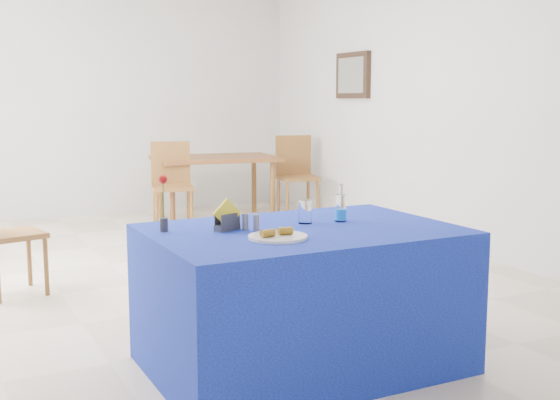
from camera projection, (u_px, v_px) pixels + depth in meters
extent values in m
plane|color=beige|center=(201.00, 277.00, 5.71)|extent=(7.00, 7.00, 0.00)
plane|color=silver|center=(98.00, 102.00, 8.60)|extent=(5.00, 0.00, 5.00)
plane|color=silver|center=(552.00, 110.00, 2.42)|extent=(5.00, 0.00, 5.00)
plane|color=silver|center=(447.00, 103.00, 6.63)|extent=(0.00, 7.00, 7.00)
cube|color=black|center=(353.00, 75.00, 7.98)|extent=(0.06, 0.64, 0.52)
cube|color=#998C66|center=(351.00, 75.00, 7.97)|extent=(0.02, 0.52, 0.40)
cylinder|color=silver|center=(278.00, 237.00, 3.44)|extent=(0.29, 0.29, 0.01)
cylinder|color=white|center=(305.00, 212.00, 3.85)|extent=(0.08, 0.08, 0.13)
cylinder|color=slate|center=(245.00, 221.00, 3.67)|extent=(0.03, 0.03, 0.08)
cylinder|color=slate|center=(256.00, 222.00, 3.64)|extent=(0.03, 0.03, 0.08)
cube|color=#0F1191|center=(302.00, 297.00, 3.77)|extent=(1.60, 1.10, 0.76)
cylinder|color=white|center=(340.00, 208.00, 3.91)|extent=(0.06, 0.06, 0.15)
cylinder|color=blue|center=(340.00, 214.00, 3.92)|extent=(0.07, 0.07, 0.06)
cylinder|color=silver|center=(341.00, 190.00, 3.90)|extent=(0.03, 0.03, 0.05)
cylinder|color=white|center=(341.00, 184.00, 3.89)|extent=(0.03, 0.03, 0.01)
cube|color=#393A3F|center=(227.00, 227.00, 3.65)|extent=(0.15, 0.10, 0.03)
cube|color=#3C3C42|center=(231.00, 222.00, 3.63)|extent=(0.13, 0.05, 0.09)
cube|color=#3B3C41|center=(224.00, 221.00, 3.66)|extent=(0.13, 0.05, 0.09)
cube|color=yellow|center=(227.00, 213.00, 3.64)|extent=(0.16, 0.02, 0.16)
cylinder|color=#28282D|center=(164.00, 225.00, 3.62)|extent=(0.04, 0.04, 0.07)
cylinder|color=#175F1A|center=(163.00, 203.00, 3.60)|extent=(0.01, 0.01, 0.22)
sphere|color=#B20E0B|center=(163.00, 179.00, 3.58)|extent=(0.05, 0.05, 0.05)
cube|color=brown|center=(215.00, 158.00, 8.36)|extent=(1.53, 1.08, 0.05)
cylinder|color=#97542C|center=(172.00, 196.00, 7.88)|extent=(0.06, 0.06, 0.71)
cylinder|color=brown|center=(273.00, 191.00, 8.29)|extent=(0.06, 0.06, 0.71)
cylinder|color=#98622C|center=(160.00, 188.00, 8.53)|extent=(0.06, 0.06, 0.71)
cylinder|color=#96622B|center=(254.00, 184.00, 8.94)|extent=(0.06, 0.06, 0.71)
cylinder|color=brown|center=(157.00, 213.00, 7.45)|extent=(0.04, 0.04, 0.46)
cylinder|color=brown|center=(192.00, 212.00, 7.53)|extent=(0.04, 0.04, 0.46)
cylinder|color=brown|center=(155.00, 208.00, 7.80)|extent=(0.04, 0.04, 0.46)
cylinder|color=brown|center=(188.00, 207.00, 7.89)|extent=(0.04, 0.04, 0.46)
cube|color=brown|center=(173.00, 187.00, 7.63)|extent=(0.52, 0.52, 0.04)
cube|color=brown|center=(171.00, 163.00, 7.78)|extent=(0.43, 0.14, 0.47)
cylinder|color=brown|center=(287.00, 201.00, 8.25)|extent=(0.04, 0.04, 0.48)
cylinder|color=brown|center=(318.00, 200.00, 8.35)|extent=(0.04, 0.04, 0.48)
cylinder|color=brown|center=(279.00, 197.00, 8.62)|extent=(0.04, 0.04, 0.48)
cylinder|color=brown|center=(308.00, 196.00, 8.72)|extent=(0.04, 0.04, 0.48)
cube|color=brown|center=(298.00, 178.00, 8.45)|extent=(0.52, 0.52, 0.04)
cube|color=brown|center=(293.00, 155.00, 8.60)|extent=(0.44, 0.13, 0.49)
cylinder|color=brown|center=(46.00, 266.00, 5.15)|extent=(0.03, 0.03, 0.43)
cylinder|color=brown|center=(29.00, 258.00, 5.42)|extent=(0.03, 0.03, 0.43)
cube|color=brown|center=(12.00, 235.00, 5.14)|extent=(0.48, 0.48, 0.04)
cylinder|color=gold|center=(268.00, 233.00, 3.40)|extent=(0.08, 0.05, 0.04)
cylinder|color=beige|center=(274.00, 232.00, 3.42)|extent=(0.01, 0.03, 0.03)
cylinder|color=gold|center=(285.00, 231.00, 3.45)|extent=(0.08, 0.04, 0.04)
cylinder|color=beige|center=(292.00, 230.00, 3.47)|extent=(0.01, 0.03, 0.03)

